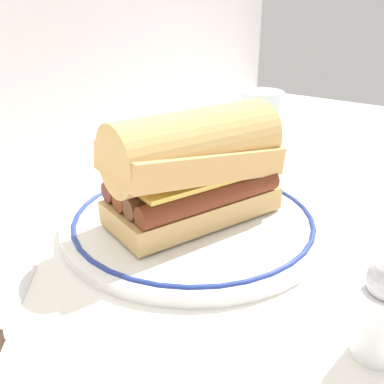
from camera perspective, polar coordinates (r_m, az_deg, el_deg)
The scene contains 5 objects.
ground_plane at distance 0.53m, azimuth -0.64°, elevation -4.15°, with size 1.50×1.50×0.00m, color white.
plate at distance 0.52m, azimuth -0.00°, elevation -3.77°, with size 0.30×0.30×0.01m.
sausage_sandwich at distance 0.49m, azimuth -0.00°, elevation 3.31°, with size 0.21×0.15×0.12m.
drinking_glass at distance 0.72m, azimuth 8.64°, elevation 7.61°, with size 0.07×0.07×0.11m.
salt_shaker at distance 0.36m, azimuth 23.18°, elevation -13.73°, with size 0.04×0.04×0.08m.
Camera 1 is at (-0.37, -0.27, 0.25)m, focal length 41.82 mm.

